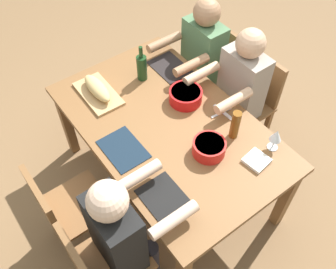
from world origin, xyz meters
The scene contains 22 objects.
ground_plane centered at (0.00, 0.00, 0.00)m, with size 8.00×8.00×0.00m, color brown.
dining_table centered at (0.00, 0.00, 0.66)m, with size 1.66×1.04×0.74m.
chair_far_center centered at (0.00, 0.84, 0.48)m, with size 0.40×0.40×0.85m.
diner_far_center centered at (0.00, 0.66, 0.70)m, with size 0.41×0.53×1.20m.
chair_near_center centered at (0.00, -0.84, 0.48)m, with size 0.40×0.40×0.85m.
chair_far_left centered at (-0.46, 0.84, 0.48)m, with size 0.40×0.40×0.85m.
diner_far_left centered at (-0.46, 0.66, 0.70)m, with size 0.41×0.53×1.20m.
chair_near_right centered at (0.46, -0.84, 0.48)m, with size 0.40×0.40×0.85m.
diner_near_right centered at (0.46, -0.66, 0.70)m, with size 0.41×0.53×1.20m.
serving_bowl_greens centered at (0.34, 0.07, 0.79)m, with size 0.21×0.21×0.09m.
serving_bowl_pasta centered at (-0.11, 0.23, 0.79)m, with size 0.24×0.24×0.09m.
cutting_board centered at (-0.53, -0.24, 0.75)m, with size 0.40×0.22×0.02m, color tan.
bread_loaf centered at (-0.53, -0.24, 0.81)m, with size 0.32×0.11×0.09m, color tan.
wine_bottle centered at (-0.48, 0.12, 0.85)m, with size 0.08×0.08×0.29m.
beer_bottle centered at (0.34, 0.29, 0.85)m, with size 0.06×0.06×0.22m, color brown.
wine_glass centered at (0.56, 0.42, 0.86)m, with size 0.08×0.08×0.17m.
fork_far_center centered at (0.14, 0.36, 0.74)m, with size 0.02×0.17×0.01m, color silver.
placemat_near_center centered at (0.00, -0.36, 0.74)m, with size 0.32×0.23×0.01m, color #142333.
placemat_far_left centered at (-0.46, 0.36, 0.74)m, with size 0.32×0.23×0.01m, color black.
placemat_near_right centered at (0.46, -0.36, 0.74)m, with size 0.32×0.23×0.01m, color black.
carving_knife centered at (0.17, 0.37, 0.74)m, with size 0.23×0.02×0.01m, color silver.
napkin_stack centered at (0.58, 0.26, 0.75)m, with size 0.14×0.14×0.02m, color white.
Camera 1 is at (1.33, -0.99, 2.68)m, focal length 40.11 mm.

